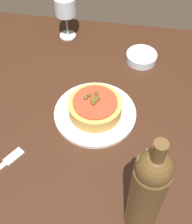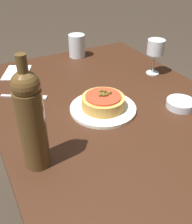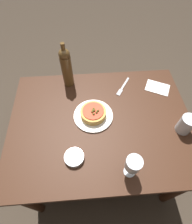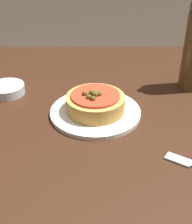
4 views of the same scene
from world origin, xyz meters
name	(u,v)px [view 3 (image 3 of 4)]	position (x,y,z in m)	size (l,w,h in m)	color
ground_plane	(99,160)	(0.00, 0.00, 0.00)	(14.00, 14.00, 0.00)	#382D23
dining_table	(101,129)	(0.00, 0.00, 0.62)	(1.15, 0.87, 0.72)	#381E11
dinner_plate	(93,116)	(0.05, -0.04, 0.72)	(0.25, 0.25, 0.01)	white
pizza	(93,113)	(0.05, -0.04, 0.75)	(0.16, 0.16, 0.06)	gold
wine_glass	(133,164)	(-0.12, 0.32, 0.84)	(0.08, 0.08, 0.16)	silver
wine_bottle	(66,67)	(0.20, -0.35, 0.87)	(0.07, 0.07, 0.33)	brown
water_cup	(186,124)	(-0.49, 0.09, 0.77)	(0.09, 0.09, 0.12)	silver
side_bowl	(74,157)	(0.17, 0.23, 0.73)	(0.11, 0.11, 0.03)	silver
fork	(123,87)	(-0.18, -0.27, 0.72)	(0.12, 0.17, 0.00)	#B7B7BC
paper_napkin	(157,88)	(-0.43, -0.25, 0.72)	(0.20, 0.17, 0.00)	white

